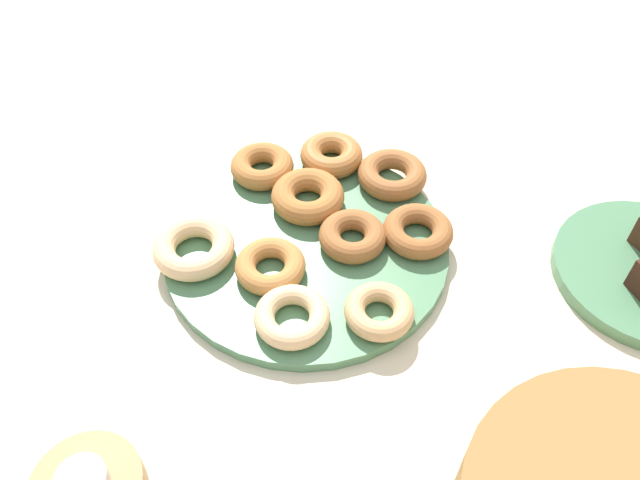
{
  "coord_description": "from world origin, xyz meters",
  "views": [
    {
      "loc": [
        0.26,
        0.43,
        0.57
      ],
      "look_at": [
        0.0,
        0.03,
        0.04
      ],
      "focal_mm": 35.63,
      "sensor_mm": 36.0,
      "label": 1
    }
  ],
  "objects_px": {
    "donut_plate": "(306,245)",
    "donut_4": "(308,196)",
    "donut_1": "(262,166)",
    "donut_2": "(392,175)",
    "donut_3": "(270,266)",
    "donut_0": "(292,317)",
    "donut_6": "(194,248)",
    "donut_8": "(331,155)",
    "donut_7": "(379,311)",
    "donut_9": "(352,236)",
    "donut_5": "(418,231)"
  },
  "relations": [
    {
      "from": "donut_8",
      "to": "donut_5",
      "type": "bearing_deg",
      "value": 93.54
    },
    {
      "from": "donut_4",
      "to": "donut_0",
      "type": "bearing_deg",
      "value": 52.39
    },
    {
      "from": "donut_2",
      "to": "donut_7",
      "type": "distance_m",
      "value": 0.21
    },
    {
      "from": "donut_5",
      "to": "donut_6",
      "type": "relative_size",
      "value": 0.88
    },
    {
      "from": "donut_0",
      "to": "donut_1",
      "type": "relative_size",
      "value": 0.98
    },
    {
      "from": "donut_7",
      "to": "donut_0",
      "type": "bearing_deg",
      "value": -28.73
    },
    {
      "from": "donut_5",
      "to": "donut_7",
      "type": "distance_m",
      "value": 0.13
    },
    {
      "from": "donut_0",
      "to": "donut_4",
      "type": "bearing_deg",
      "value": -127.61
    },
    {
      "from": "donut_1",
      "to": "donut_2",
      "type": "height_order",
      "value": "same"
    },
    {
      "from": "donut_8",
      "to": "donut_1",
      "type": "bearing_deg",
      "value": -19.83
    },
    {
      "from": "donut_8",
      "to": "donut_2",
      "type": "bearing_deg",
      "value": 121.16
    },
    {
      "from": "donut_0",
      "to": "donut_5",
      "type": "bearing_deg",
      "value": -172.98
    },
    {
      "from": "donut_9",
      "to": "donut_8",
      "type": "bearing_deg",
      "value": -113.98
    },
    {
      "from": "donut_5",
      "to": "donut_1",
      "type": "bearing_deg",
      "value": -63.95
    },
    {
      "from": "donut_0",
      "to": "donut_9",
      "type": "bearing_deg",
      "value": -153.74
    },
    {
      "from": "donut_plate",
      "to": "donut_2",
      "type": "xyz_separation_m",
      "value": [
        -0.15,
        -0.03,
        0.02
      ]
    },
    {
      "from": "donut_3",
      "to": "donut_4",
      "type": "xyz_separation_m",
      "value": [
        -0.09,
        -0.07,
        0.0
      ]
    },
    {
      "from": "donut_3",
      "to": "donut_8",
      "type": "relative_size",
      "value": 0.97
    },
    {
      "from": "donut_3",
      "to": "donut_9",
      "type": "height_order",
      "value": "donut_9"
    },
    {
      "from": "donut_5",
      "to": "donut_9",
      "type": "relative_size",
      "value": 1.05
    },
    {
      "from": "donut_plate",
      "to": "donut_0",
      "type": "xyz_separation_m",
      "value": [
        0.07,
        0.09,
        0.02
      ]
    },
    {
      "from": "donut_2",
      "to": "donut_3",
      "type": "height_order",
      "value": "donut_2"
    },
    {
      "from": "donut_0",
      "to": "donut_6",
      "type": "relative_size",
      "value": 0.86
    },
    {
      "from": "donut_3",
      "to": "donut_0",
      "type": "bearing_deg",
      "value": 78.11
    },
    {
      "from": "donut_2",
      "to": "donut_7",
      "type": "bearing_deg",
      "value": 48.98
    },
    {
      "from": "donut_2",
      "to": "donut_7",
      "type": "xyz_separation_m",
      "value": [
        0.14,
        0.16,
        -0.0
      ]
    },
    {
      "from": "donut_plate",
      "to": "donut_0",
      "type": "distance_m",
      "value": 0.12
    },
    {
      "from": "donut_9",
      "to": "donut_1",
      "type": "bearing_deg",
      "value": -80.32
    },
    {
      "from": "donut_7",
      "to": "donut_8",
      "type": "height_order",
      "value": "donut_8"
    },
    {
      "from": "donut_6",
      "to": "donut_2",
      "type": "bearing_deg",
      "value": 174.65
    },
    {
      "from": "donut_1",
      "to": "donut_9",
      "type": "relative_size",
      "value": 1.03
    },
    {
      "from": "donut_2",
      "to": "donut_6",
      "type": "xyz_separation_m",
      "value": [
        0.27,
        -0.02,
        -0.0
      ]
    },
    {
      "from": "donut_1",
      "to": "donut_6",
      "type": "xyz_separation_m",
      "value": [
        0.14,
        0.08,
        -0.0
      ]
    },
    {
      "from": "donut_plate",
      "to": "donut_1",
      "type": "xyz_separation_m",
      "value": [
        -0.02,
        -0.13,
        0.02
      ]
    },
    {
      "from": "donut_0",
      "to": "donut_1",
      "type": "bearing_deg",
      "value": -112.05
    },
    {
      "from": "donut_0",
      "to": "donut_7",
      "type": "xyz_separation_m",
      "value": [
        -0.08,
        0.04,
        0.0
      ]
    },
    {
      "from": "donut_6",
      "to": "donut_8",
      "type": "height_order",
      "value": "donut_8"
    },
    {
      "from": "donut_0",
      "to": "donut_7",
      "type": "relative_size",
      "value": 1.08
    },
    {
      "from": "donut_plate",
      "to": "donut_9",
      "type": "bearing_deg",
      "value": 143.43
    },
    {
      "from": "donut_4",
      "to": "donut_7",
      "type": "xyz_separation_m",
      "value": [
        0.03,
        0.19,
        -0.0
      ]
    },
    {
      "from": "donut_6",
      "to": "donut_7",
      "type": "xyz_separation_m",
      "value": [
        -0.13,
        0.19,
        -0.0
      ]
    },
    {
      "from": "donut_1",
      "to": "donut_8",
      "type": "distance_m",
      "value": 0.09
    },
    {
      "from": "donut_3",
      "to": "donut_8",
      "type": "height_order",
      "value": "donut_8"
    },
    {
      "from": "donut_plate",
      "to": "donut_9",
      "type": "xyz_separation_m",
      "value": [
        -0.04,
        0.03,
        0.02
      ]
    },
    {
      "from": "donut_1",
      "to": "donut_2",
      "type": "distance_m",
      "value": 0.17
    },
    {
      "from": "donut_6",
      "to": "donut_9",
      "type": "bearing_deg",
      "value": 152.72
    },
    {
      "from": "donut_plate",
      "to": "donut_4",
      "type": "height_order",
      "value": "donut_4"
    },
    {
      "from": "donut_2",
      "to": "donut_8",
      "type": "height_order",
      "value": "donut_8"
    },
    {
      "from": "donut_3",
      "to": "donut_plate",
      "type": "bearing_deg",
      "value": -162.23
    },
    {
      "from": "donut_1",
      "to": "donut_3",
      "type": "distance_m",
      "value": 0.17
    }
  ]
}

